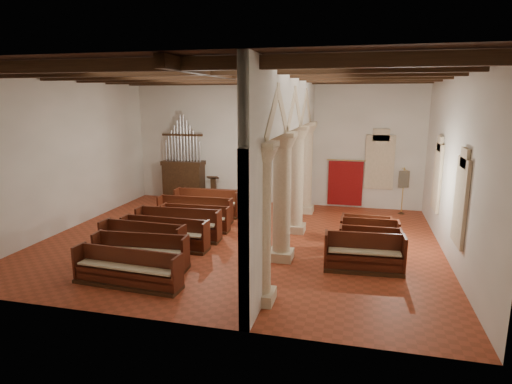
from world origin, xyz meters
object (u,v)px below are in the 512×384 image
object	(u,v)px
pipe_organ	(184,173)
lectern	(213,191)
nave_pew_0	(127,274)
processional_banner	(402,197)
aisle_pew_0	(364,259)

from	to	relation	value
pipe_organ	lectern	distance (m)	1.77
pipe_organ	nave_pew_0	distance (m)	10.32
pipe_organ	nave_pew_0	xyz separation A→B (m)	(2.54, -9.94, -1.04)
nave_pew_0	processional_banner	bearing A→B (deg)	54.07
nave_pew_0	aisle_pew_0	bearing A→B (deg)	25.98
processional_banner	nave_pew_0	distance (m)	12.59
processional_banner	aisle_pew_0	bearing A→B (deg)	-119.88
lectern	nave_pew_0	bearing A→B (deg)	-89.94
processional_banner	lectern	bearing A→B (deg)	161.94
pipe_organ	processional_banner	bearing A→B (deg)	-1.26
pipe_organ	lectern	world-z (taller)	pipe_organ
pipe_organ	lectern	bearing A→B (deg)	-0.44
pipe_organ	nave_pew_0	size ratio (longest dim) A/B	1.38
pipe_organ	lectern	xyz separation A→B (m)	(1.58, -0.01, -0.82)
lectern	nave_pew_0	size ratio (longest dim) A/B	0.42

